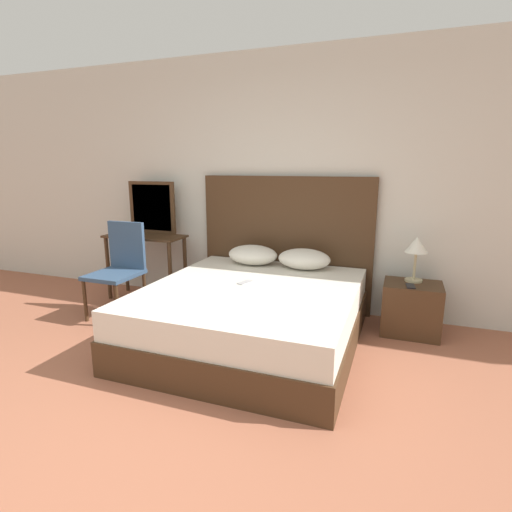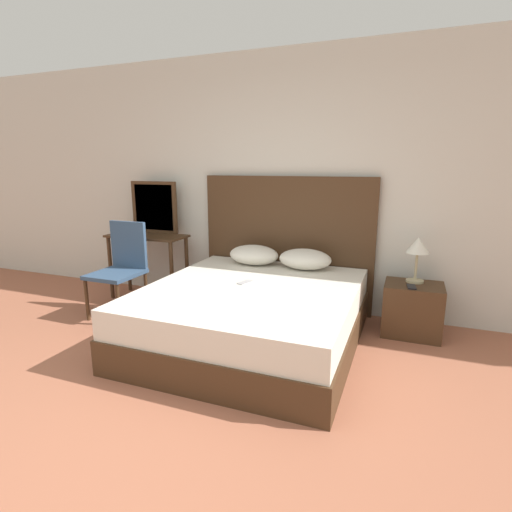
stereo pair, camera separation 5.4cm
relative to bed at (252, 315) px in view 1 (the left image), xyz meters
The scene contains 13 objects.
ground_plane 1.74m from the bed, 94.22° to the right, with size 16.00×16.00×0.00m, color #9E5B42.
wall_back 1.54m from the bed, 96.67° to the left, with size 10.00×0.06×2.70m.
bed is the anchor object (origin of this frame).
headboard 1.11m from the bed, 90.00° to the left, with size 1.87×0.05×1.43m.
pillow_left 0.88m from the bed, 110.30° to the left, with size 0.53×0.37×0.20m.
pillow_right 0.88m from the bed, 69.70° to the left, with size 0.53×0.37×0.20m.
phone_on_bed 0.29m from the bed, 140.01° to the left, with size 0.12×0.16×0.01m.
nightstand 1.49m from the bed, 28.04° to the left, with size 0.51×0.41×0.48m.
table_lamp 1.63m from the bed, 30.76° to the left, with size 0.21×0.21×0.42m.
phone_on_nightstand 1.44m from the bed, 24.85° to the left, with size 0.09×0.16×0.01m.
vanity_desk 1.77m from the bed, 156.20° to the left, with size 0.92×0.40×0.76m.
vanity_mirror 1.98m from the bed, 151.15° to the left, with size 0.60×0.03×0.60m.
chair 1.59m from the bed, behind, with size 0.45×0.50×0.96m.
Camera 1 is at (1.31, -1.37, 1.54)m, focal length 28.00 mm.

